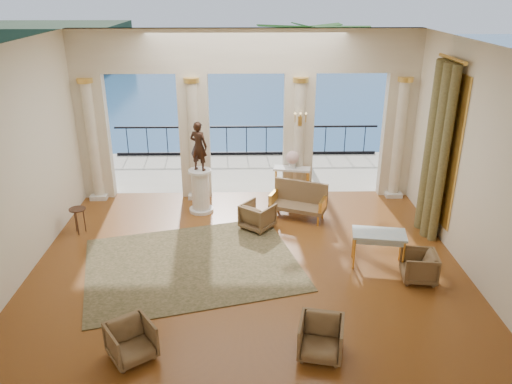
{
  "coord_description": "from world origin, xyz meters",
  "views": [
    {
      "loc": [
        -0.01,
        -9.18,
        5.5
      ],
      "look_at": [
        0.19,
        0.6,
        1.42
      ],
      "focal_mm": 35.0,
      "sensor_mm": 36.0,
      "label": 1
    }
  ],
  "objects_px": {
    "settee": "(299,200)",
    "side_table": "(78,212)",
    "game_table": "(379,236)",
    "armchair_d": "(258,215)",
    "armchair_b": "(321,336)",
    "pedestal": "(201,192)",
    "statue": "(199,146)",
    "console_table": "(292,173)",
    "armchair_c": "(419,265)",
    "armchair_a": "(131,340)"
  },
  "relations": [
    {
      "from": "settee",
      "to": "pedestal",
      "type": "xyz_separation_m",
      "value": [
        -2.51,
        0.39,
        0.1
      ]
    },
    {
      "from": "armchair_c",
      "to": "console_table",
      "type": "bearing_deg",
      "value": -144.49
    },
    {
      "from": "armchair_d",
      "to": "console_table",
      "type": "xyz_separation_m",
      "value": [
        0.97,
        1.73,
        0.42
      ]
    },
    {
      "from": "console_table",
      "to": "side_table",
      "type": "xyz_separation_m",
      "value": [
        -5.22,
        -1.89,
        -0.23
      ]
    },
    {
      "from": "armchair_b",
      "to": "armchair_d",
      "type": "xyz_separation_m",
      "value": [
        -0.89,
        4.53,
        0.0
      ]
    },
    {
      "from": "console_table",
      "to": "statue",
      "type": "bearing_deg",
      "value": -152.71
    },
    {
      "from": "armchair_b",
      "to": "settee",
      "type": "bearing_deg",
      "value": 100.74
    },
    {
      "from": "armchair_a",
      "to": "armchair_b",
      "type": "distance_m",
      "value": 3.0
    },
    {
      "from": "console_table",
      "to": "armchair_a",
      "type": "bearing_deg",
      "value": -105.3
    },
    {
      "from": "armchair_b",
      "to": "statue",
      "type": "distance_m",
      "value": 6.18
    },
    {
      "from": "settee",
      "to": "armchair_d",
      "type": "bearing_deg",
      "value": -126.84
    },
    {
      "from": "settee",
      "to": "side_table",
      "type": "xyz_separation_m",
      "value": [
        -5.31,
        -0.78,
        0.09
      ]
    },
    {
      "from": "armchair_c",
      "to": "game_table",
      "type": "bearing_deg",
      "value": -124.52
    },
    {
      "from": "game_table",
      "to": "side_table",
      "type": "relative_size",
      "value": 1.86
    },
    {
      "from": "side_table",
      "to": "statue",
      "type": "bearing_deg",
      "value": 22.77
    },
    {
      "from": "side_table",
      "to": "pedestal",
      "type": "bearing_deg",
      "value": 22.77
    },
    {
      "from": "armchair_a",
      "to": "game_table",
      "type": "distance_m",
      "value": 5.36
    },
    {
      "from": "game_table",
      "to": "pedestal",
      "type": "bearing_deg",
      "value": 154.5
    },
    {
      "from": "statue",
      "to": "side_table",
      "type": "height_order",
      "value": "statue"
    },
    {
      "from": "settee",
      "to": "side_table",
      "type": "distance_m",
      "value": 5.37
    },
    {
      "from": "armchair_b",
      "to": "pedestal",
      "type": "height_order",
      "value": "pedestal"
    },
    {
      "from": "settee",
      "to": "game_table",
      "type": "relative_size",
      "value": 1.28
    },
    {
      "from": "armchair_a",
      "to": "game_table",
      "type": "xyz_separation_m",
      "value": [
        4.58,
        2.76,
        0.33
      ]
    },
    {
      "from": "armchair_d",
      "to": "pedestal",
      "type": "height_order",
      "value": "pedestal"
    },
    {
      "from": "console_table",
      "to": "armchair_d",
      "type": "bearing_deg",
      "value": -108.41
    },
    {
      "from": "game_table",
      "to": "side_table",
      "type": "height_order",
      "value": "game_table"
    },
    {
      "from": "statue",
      "to": "pedestal",
      "type": "bearing_deg",
      "value": -156.39
    },
    {
      "from": "armchair_d",
      "to": "armchair_b",
      "type": "bearing_deg",
      "value": 138.85
    },
    {
      "from": "pedestal",
      "to": "statue",
      "type": "distance_m",
      "value": 1.23
    },
    {
      "from": "pedestal",
      "to": "game_table",
      "type": "bearing_deg",
      "value": -35.22
    },
    {
      "from": "armchair_a",
      "to": "armchair_d",
      "type": "distance_m",
      "value": 4.99
    },
    {
      "from": "armchair_b",
      "to": "game_table",
      "type": "distance_m",
      "value": 3.2
    },
    {
      "from": "armchair_c",
      "to": "game_table",
      "type": "xyz_separation_m",
      "value": [
        -0.68,
        0.61,
        0.33
      ]
    },
    {
      "from": "armchair_b",
      "to": "pedestal",
      "type": "xyz_separation_m",
      "value": [
        -2.35,
        5.54,
        0.2
      ]
    },
    {
      "from": "armchair_b",
      "to": "console_table",
      "type": "bearing_deg",
      "value": 101.88
    },
    {
      "from": "settee",
      "to": "side_table",
      "type": "bearing_deg",
      "value": -148.96
    },
    {
      "from": "settee",
      "to": "armchair_c",
      "type": "bearing_deg",
      "value": -32.31
    },
    {
      "from": "armchair_a",
      "to": "statue",
      "type": "xyz_separation_m",
      "value": [
        0.65,
        5.54,
        1.44
      ]
    },
    {
      "from": "console_table",
      "to": "armchair_b",
      "type": "bearing_deg",
      "value": -79.83
    },
    {
      "from": "settee",
      "to": "console_table",
      "type": "bearing_deg",
      "value": 117.25
    },
    {
      "from": "settee",
      "to": "pedestal",
      "type": "relative_size",
      "value": 1.31
    },
    {
      "from": "armchair_b",
      "to": "game_table",
      "type": "xyz_separation_m",
      "value": [
        1.59,
        2.76,
        0.32
      ]
    },
    {
      "from": "settee",
      "to": "game_table",
      "type": "distance_m",
      "value": 2.79
    },
    {
      "from": "armchair_c",
      "to": "settee",
      "type": "relative_size",
      "value": 0.45
    },
    {
      "from": "settee",
      "to": "game_table",
      "type": "height_order",
      "value": "settee"
    },
    {
      "from": "statue",
      "to": "side_table",
      "type": "xyz_separation_m",
      "value": [
        -2.8,
        -1.18,
        -1.24
      ]
    },
    {
      "from": "armchair_c",
      "to": "game_table",
      "type": "distance_m",
      "value": 0.97
    },
    {
      "from": "armchair_a",
      "to": "statue",
      "type": "relative_size",
      "value": 0.54
    },
    {
      "from": "armchair_c",
      "to": "side_table",
      "type": "relative_size",
      "value": 1.07
    },
    {
      "from": "armchair_d",
      "to": "statue",
      "type": "relative_size",
      "value": 0.56
    }
  ]
}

